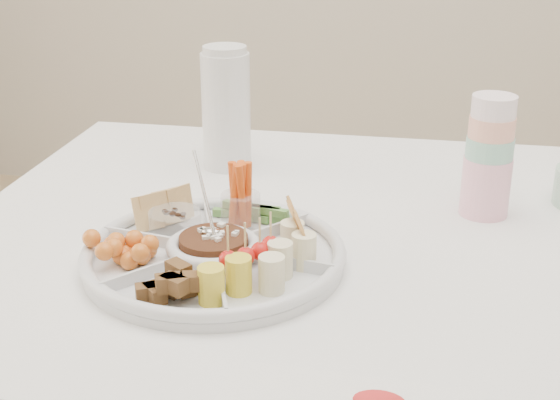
# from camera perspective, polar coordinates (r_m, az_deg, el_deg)

# --- Properties ---
(party_tray) EXTENTS (0.44, 0.44, 0.04)m
(party_tray) POSITION_cam_1_polar(r_m,az_deg,el_deg) (1.14, -4.86, -3.74)
(party_tray) COLOR silver
(party_tray) RESTS_ON dining_table
(bean_dip) EXTENTS (0.12, 0.12, 0.04)m
(bean_dip) POSITION_cam_1_polar(r_m,az_deg,el_deg) (1.14, -4.87, -3.40)
(bean_dip) COLOR #582515
(bean_dip) RESTS_ON party_tray
(tortillas) EXTENTS (0.11, 0.11, 0.06)m
(tortillas) POSITION_cam_1_polar(r_m,az_deg,el_deg) (1.15, 1.57, -2.33)
(tortillas) COLOR tan
(tortillas) RESTS_ON party_tray
(carrot_cucumber) EXTENTS (0.14, 0.14, 0.11)m
(carrot_cucumber) POSITION_cam_1_polar(r_m,az_deg,el_deg) (1.24, -2.36, 0.46)
(carrot_cucumber) COLOR #E75314
(carrot_cucumber) RESTS_ON party_tray
(pita_raisins) EXTENTS (0.13, 0.13, 0.06)m
(pita_raisins) POSITION_cam_1_polar(r_m,az_deg,el_deg) (1.24, -8.34, -0.77)
(pita_raisins) COLOR #ECCB78
(pita_raisins) RESTS_ON party_tray
(cherries) EXTENTS (0.14, 0.14, 0.05)m
(cherries) POSITION_cam_1_polar(r_m,az_deg,el_deg) (1.14, -11.43, -3.53)
(cherries) COLOR #CC5E24
(cherries) RESTS_ON party_tray
(granola_chunks) EXTENTS (0.11, 0.11, 0.04)m
(granola_chunks) POSITION_cam_1_polar(r_m,az_deg,el_deg) (1.04, -7.96, -6.00)
(granola_chunks) COLOR #462C11
(granola_chunks) RESTS_ON party_tray
(banana_tomato) EXTENTS (0.13, 0.13, 0.09)m
(banana_tomato) POSITION_cam_1_polar(r_m,az_deg,el_deg) (1.03, -0.80, -4.38)
(banana_tomato) COLOR #FDF590
(banana_tomato) RESTS_ON party_tray
(cup_stack) EXTENTS (0.08, 0.08, 0.22)m
(cup_stack) POSITION_cam_1_polar(r_m,az_deg,el_deg) (1.33, 15.06, 3.46)
(cup_stack) COLOR white
(cup_stack) RESTS_ON dining_table
(thermos) EXTENTS (0.10, 0.10, 0.24)m
(thermos) POSITION_cam_1_polar(r_m,az_deg,el_deg) (1.51, -3.97, 6.82)
(thermos) COLOR silver
(thermos) RESTS_ON dining_table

